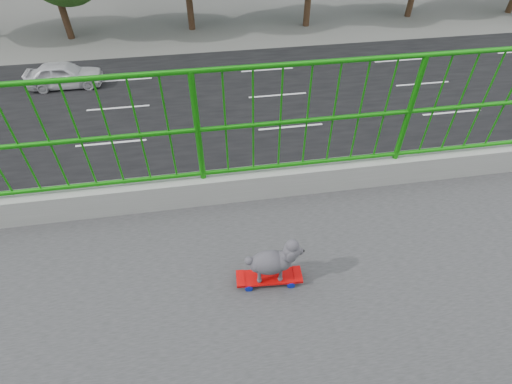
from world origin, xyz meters
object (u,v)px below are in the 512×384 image
(skateboard, at_px, (269,278))
(car_5, at_px, (303,233))
(poodle, at_px, (273,261))
(car_4, at_px, (64,75))
(car_0, at_px, (262,238))

(skateboard, distance_m, car_5, 8.77)
(poodle, height_order, car_4, poodle)
(car_0, xyz_separation_m, car_5, (0.00, 1.30, -0.00))
(skateboard, bearing_deg, car_5, 162.09)
(skateboard, distance_m, poodle, 0.23)
(car_0, bearing_deg, poodle, -9.66)
(skateboard, relative_size, poodle, 1.18)
(skateboard, height_order, car_4, skateboard)
(car_4, xyz_separation_m, car_5, (12.80, 9.66, 0.13))
(poodle, bearing_deg, car_5, 162.31)
(skateboard, bearing_deg, poodle, 90.00)
(car_5, bearing_deg, car_4, -142.95)
(skateboard, height_order, car_0, skateboard)
(poodle, xyz_separation_m, car_4, (-18.49, -7.40, -6.63))
(poodle, bearing_deg, skateboard, -90.00)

